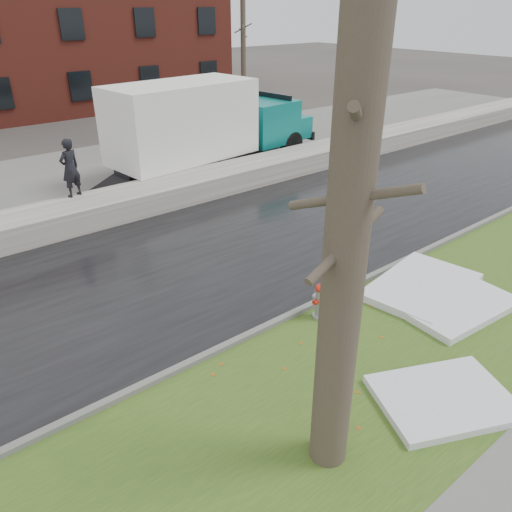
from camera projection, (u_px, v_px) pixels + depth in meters
ground at (344, 330)px, 10.33m from camera, size 120.00×120.00×0.00m
verge at (393, 359)px, 9.46m from camera, size 60.00×4.50×0.04m
road at (218, 253)px, 13.44m from camera, size 60.00×7.00×0.03m
parking_lot at (92, 177)px, 19.32m from camera, size 60.00×9.00×0.03m
curb at (310, 306)px, 10.99m from camera, size 60.00×0.15×0.14m
snowbank at (143, 198)px, 16.18m from camera, size 60.00×1.60×0.75m
bg_tree_right at (243, 47)px, 34.41m from camera, size 1.40×1.62×6.50m
fire_hydrant at (321, 299)px, 10.48m from camera, size 0.41×0.35×0.84m
tree at (346, 250)px, 5.90m from camera, size 1.40×1.66×6.74m
box_truck at (206, 124)px, 19.25m from camera, size 10.65×3.30×3.52m
worker at (70, 168)px, 14.92m from camera, size 0.75×0.61×1.77m
snow_patch_near at (449, 301)px, 11.11m from camera, size 2.76×2.21×0.16m
snow_patch_far at (444, 398)px, 8.38m from camera, size 2.67×2.37×0.14m
snow_patch_side at (422, 286)px, 11.65m from camera, size 3.04×2.20×0.18m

